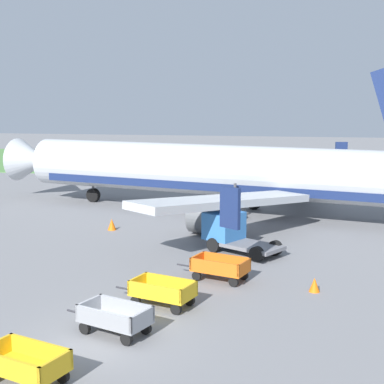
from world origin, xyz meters
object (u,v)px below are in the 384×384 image
object	(u,v)px
traffic_cone_near_plane	(314,285)
traffic_cone_mid_apron	(241,233)
service_truck_beside_carts	(231,231)
traffic_cone_by_carts	(112,224)
airplane	(226,172)
baggage_cart_fourth_in_row	(162,292)
baggage_cart_third_in_row	(115,318)
baggage_cart_second_in_row	(25,364)
baggage_cart_far_end	(220,268)

from	to	relation	value
traffic_cone_near_plane	traffic_cone_mid_apron	distance (m)	10.11
service_truck_beside_carts	traffic_cone_by_carts	xyz separation A→B (m)	(-8.07, 3.66, -0.74)
airplane	traffic_cone_mid_apron	world-z (taller)	airplane
airplane	baggage_cart_fourth_in_row	xyz separation A→B (m)	(-0.21, -19.59, -2.45)
baggage_cart_third_in_row	traffic_cone_by_carts	bearing A→B (deg)	108.45
baggage_cart_second_in_row	baggage_cart_fourth_in_row	size ratio (longest dim) A/B	1.00
baggage_cart_second_in_row	traffic_cone_by_carts	size ratio (longest dim) A/B	4.94
baggage_cart_second_in_row	service_truck_beside_carts	world-z (taller)	service_truck_beside_carts
service_truck_beside_carts	traffic_cone_mid_apron	distance (m)	3.10
baggage_cart_third_in_row	baggage_cart_far_end	distance (m)	7.41
service_truck_beside_carts	traffic_cone_near_plane	distance (m)	7.66
baggage_cart_third_in_row	traffic_cone_mid_apron	xyz separation A→B (m)	(3.06, 15.17, -0.27)
baggage_cart_second_in_row	baggage_cart_far_end	xyz separation A→B (m)	(4.39, 10.79, 0.00)
baggage_cart_far_end	traffic_cone_near_plane	world-z (taller)	baggage_cart_far_end
baggage_cart_third_in_row	service_truck_beside_carts	world-z (taller)	service_truck_beside_carts
traffic_cone_near_plane	airplane	bearing A→B (deg)	109.53
baggage_cart_far_end	traffic_cone_near_plane	bearing A→B (deg)	-11.59
traffic_cone_near_plane	traffic_cone_mid_apron	xyz separation A→B (m)	(-4.12, 9.23, 0.02)
service_truck_beside_carts	traffic_cone_mid_apron	bearing A→B (deg)	84.83
airplane	baggage_cart_second_in_row	size ratio (longest dim) A/B	10.36
airplane	service_truck_beside_carts	xyz separation A→B (m)	(1.54, -10.47, -1.95)
airplane	baggage_cart_far_end	world-z (taller)	airplane
baggage_cart_second_in_row	traffic_cone_mid_apron	bearing A→B (deg)	76.61
traffic_cone_mid_apron	baggage_cart_third_in_row	bearing A→B (deg)	-101.39
baggage_cart_fourth_in_row	traffic_cone_mid_apron	distance (m)	12.29
baggage_cart_third_in_row	traffic_cone_mid_apron	distance (m)	15.48
baggage_cart_fourth_in_row	baggage_cart_second_in_row	bearing A→B (deg)	-109.85
baggage_cart_second_in_row	traffic_cone_by_carts	world-z (taller)	baggage_cart_second_in_row
baggage_cart_second_in_row	traffic_cone_by_carts	bearing A→B (deg)	100.81
baggage_cart_fourth_in_row	traffic_cone_by_carts	bearing A→B (deg)	116.30
airplane	traffic_cone_by_carts	xyz separation A→B (m)	(-6.53, -6.81, -2.69)
baggage_cart_third_in_row	baggage_cart_fourth_in_row	bearing A→B (deg)	71.25
baggage_cart_second_in_row	traffic_cone_by_carts	xyz separation A→B (m)	(-3.78, 19.81, -0.24)
airplane	baggage_cart_fourth_in_row	bearing A→B (deg)	-90.62
baggage_cart_far_end	traffic_cone_near_plane	distance (m)	4.38
baggage_cart_third_in_row	traffic_cone_near_plane	distance (m)	9.32
baggage_cart_far_end	traffic_cone_near_plane	xyz separation A→B (m)	(4.28, -0.88, -0.29)
baggage_cart_third_in_row	traffic_cone_mid_apron	bearing A→B (deg)	78.61
baggage_cart_fourth_in_row	service_truck_beside_carts	bearing A→B (deg)	79.14
traffic_cone_near_plane	service_truck_beside_carts	bearing A→B (deg)	125.13
baggage_cart_fourth_in_row	traffic_cone_by_carts	distance (m)	14.27
baggage_cart_fourth_in_row	service_truck_beside_carts	size ratio (longest dim) A/B	0.76
service_truck_beside_carts	traffic_cone_near_plane	size ratio (longest dim) A/B	7.50
traffic_cone_near_plane	traffic_cone_mid_apron	world-z (taller)	traffic_cone_mid_apron
baggage_cart_fourth_in_row	traffic_cone_by_carts	world-z (taller)	baggage_cart_fourth_in_row
baggage_cart_second_in_row	baggage_cart_fourth_in_row	distance (m)	7.47
baggage_cart_fourth_in_row	traffic_cone_mid_apron	xyz separation A→B (m)	(2.02, 12.12, -0.27)
baggage_cart_fourth_in_row	baggage_cart_far_end	bearing A→B (deg)	63.76
airplane	traffic_cone_mid_apron	bearing A→B (deg)	-76.39
airplane	baggage_cart_far_end	xyz separation A→B (m)	(1.65, -15.83, -2.45)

